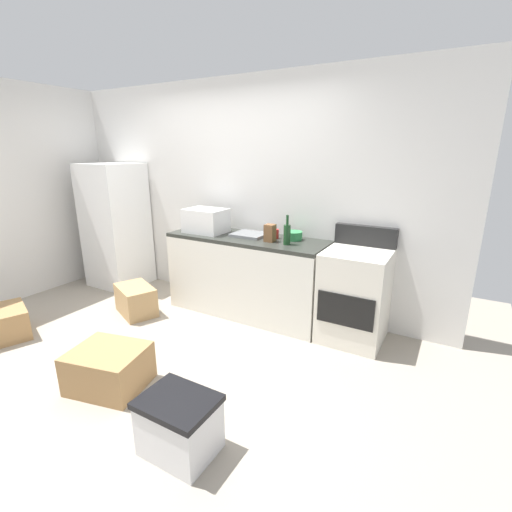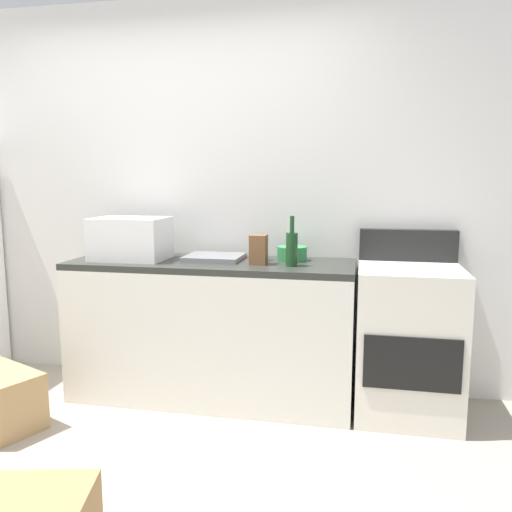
% 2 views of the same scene
% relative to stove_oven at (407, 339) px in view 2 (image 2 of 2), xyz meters
% --- Properties ---
extents(ground_plane, '(6.00, 6.00, 0.00)m').
position_rel_stove_oven_xyz_m(ground_plane, '(-1.52, -1.21, -0.47)').
color(ground_plane, '#9E9384').
extents(wall_back, '(5.00, 0.10, 2.60)m').
position_rel_stove_oven_xyz_m(wall_back, '(-1.52, 0.34, 0.83)').
color(wall_back, silver).
rests_on(wall_back, ground_plane).
extents(kitchen_counter, '(1.80, 0.60, 0.90)m').
position_rel_stove_oven_xyz_m(kitchen_counter, '(-1.22, -0.01, -0.02)').
color(kitchen_counter, silver).
rests_on(kitchen_counter, ground_plane).
extents(stove_oven, '(0.60, 0.61, 1.10)m').
position_rel_stove_oven_xyz_m(stove_oven, '(0.00, 0.00, 0.00)').
color(stove_oven, silver).
rests_on(stove_oven, ground_plane).
extents(microwave, '(0.46, 0.34, 0.27)m').
position_rel_stove_oven_xyz_m(microwave, '(-1.75, -0.03, 0.57)').
color(microwave, white).
rests_on(microwave, kitchen_counter).
extents(sink_basin, '(0.36, 0.32, 0.03)m').
position_rel_stove_oven_xyz_m(sink_basin, '(-1.21, 0.05, 0.45)').
color(sink_basin, slate).
rests_on(sink_basin, kitchen_counter).
extents(wine_bottle, '(0.07, 0.07, 0.30)m').
position_rel_stove_oven_xyz_m(wine_bottle, '(-0.69, -0.09, 0.54)').
color(wine_bottle, '#193F1E').
rests_on(wine_bottle, kitchen_counter).
extents(coffee_mug, '(0.08, 0.08, 0.10)m').
position_rel_stove_oven_xyz_m(coffee_mug, '(-0.91, 0.08, 0.48)').
color(coffee_mug, red).
rests_on(coffee_mug, kitchen_counter).
extents(knife_block, '(0.10, 0.10, 0.18)m').
position_rel_stove_oven_xyz_m(knife_block, '(-0.90, -0.06, 0.52)').
color(knife_block, brown).
rests_on(knife_block, kitchen_counter).
extents(mixing_bowl, '(0.19, 0.19, 0.09)m').
position_rel_stove_oven_xyz_m(mixing_bowl, '(-0.72, 0.12, 0.48)').
color(mixing_bowl, '#338C4C').
rests_on(mixing_bowl, kitchen_counter).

